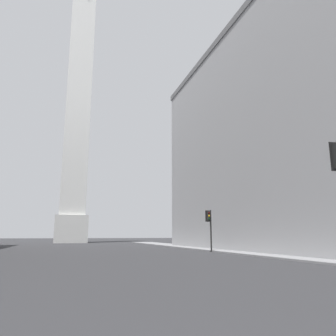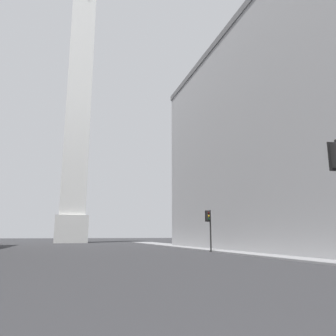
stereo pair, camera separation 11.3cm
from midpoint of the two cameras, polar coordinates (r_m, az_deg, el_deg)
name	(u,v)px [view 2 (the right image)]	position (r m, az deg, el deg)	size (l,w,h in m)	color
sidewalk_right	(245,252)	(37.81, 13.39, -14.07)	(5.00, 100.26, 0.15)	gray
obelisk	(79,103)	(92.83, -15.28, 10.91)	(7.80, 7.80, 76.77)	silver
traffic_light_mid_right	(209,224)	(39.56, 7.28, -9.64)	(0.79, 0.52, 4.83)	black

